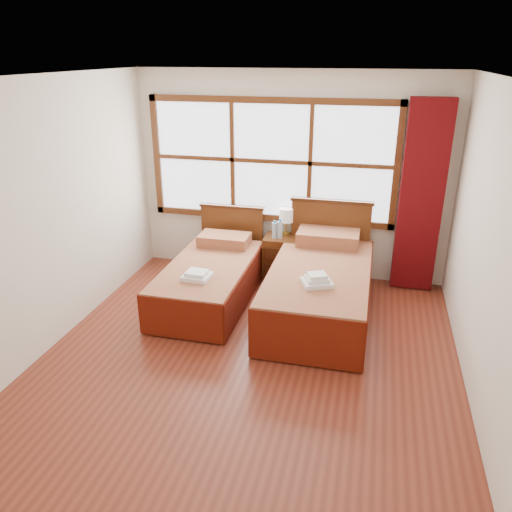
# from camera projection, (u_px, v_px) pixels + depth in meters

# --- Properties ---
(floor) EXTENTS (4.50, 4.50, 0.00)m
(floor) POSITION_uv_depth(u_px,v_px,m) (247.00, 363.00, 4.81)
(floor) COLOR maroon
(floor) RESTS_ON ground
(ceiling) EXTENTS (4.50, 4.50, 0.00)m
(ceiling) POSITION_uv_depth(u_px,v_px,m) (244.00, 77.00, 3.82)
(ceiling) COLOR white
(ceiling) RESTS_ON wall_back
(wall_back) EXTENTS (4.00, 0.00, 4.00)m
(wall_back) POSITION_uv_depth(u_px,v_px,m) (291.00, 177.00, 6.34)
(wall_back) COLOR silver
(wall_back) RESTS_ON floor
(wall_left) EXTENTS (0.00, 4.50, 4.50)m
(wall_left) POSITION_uv_depth(u_px,v_px,m) (43.00, 219.00, 4.75)
(wall_left) COLOR silver
(wall_left) RESTS_ON floor
(wall_right) EXTENTS (0.00, 4.50, 4.50)m
(wall_right) POSITION_uv_depth(u_px,v_px,m) (494.00, 257.00, 3.88)
(wall_right) COLOR silver
(wall_right) RESTS_ON floor
(window) EXTENTS (3.16, 0.06, 1.56)m
(window) POSITION_uv_depth(u_px,v_px,m) (271.00, 161.00, 6.28)
(window) COLOR white
(window) RESTS_ON wall_back
(curtain) EXTENTS (0.50, 0.16, 2.30)m
(curtain) POSITION_uv_depth(u_px,v_px,m) (421.00, 198.00, 5.91)
(curtain) COLOR #5D090C
(curtain) RESTS_ON wall_back
(bed_left) EXTENTS (0.94, 1.96, 0.91)m
(bed_left) POSITION_uv_depth(u_px,v_px,m) (211.00, 278.00, 5.95)
(bed_left) COLOR #3F1E0D
(bed_left) RESTS_ON floor
(bed_right) EXTENTS (1.10, 2.13, 1.07)m
(bed_right) POSITION_uv_depth(u_px,v_px,m) (320.00, 286.00, 5.64)
(bed_right) COLOR #3F1E0D
(bed_right) RESTS_ON floor
(nightstand) EXTENTS (0.43, 0.43, 0.58)m
(nightstand) POSITION_uv_depth(u_px,v_px,m) (281.00, 258.00, 6.51)
(nightstand) COLOR #562C12
(nightstand) RESTS_ON floor
(towels_left) EXTENTS (0.30, 0.27, 0.09)m
(towels_left) POSITION_uv_depth(u_px,v_px,m) (197.00, 275.00, 5.43)
(towels_left) COLOR white
(towels_left) RESTS_ON bed_left
(towels_right) EXTENTS (0.37, 0.35, 0.12)m
(towels_right) POSITION_uv_depth(u_px,v_px,m) (317.00, 280.00, 5.08)
(towels_right) COLOR white
(towels_right) RESTS_ON bed_right
(lamp) EXTENTS (0.18, 0.18, 0.35)m
(lamp) POSITION_uv_depth(u_px,v_px,m) (286.00, 216.00, 6.41)
(lamp) COLOR gold
(lamp) RESTS_ON nightstand
(bottle_near) EXTENTS (0.06, 0.06, 0.23)m
(bottle_near) POSITION_uv_depth(u_px,v_px,m) (275.00, 230.00, 6.32)
(bottle_near) COLOR #A1BCCF
(bottle_near) RESTS_ON nightstand
(bottle_far) EXTENTS (0.07, 0.07, 0.26)m
(bottle_far) POSITION_uv_depth(u_px,v_px,m) (280.00, 230.00, 6.31)
(bottle_far) COLOR #A1BCCF
(bottle_far) RESTS_ON nightstand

